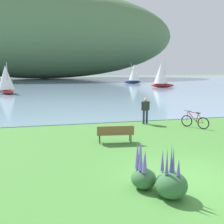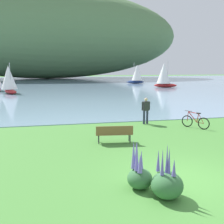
% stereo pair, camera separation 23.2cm
% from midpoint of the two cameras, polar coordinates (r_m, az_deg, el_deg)
% --- Properties ---
extents(ground_plane, '(200.00, 200.00, 0.00)m').
position_cam_midpoint_polar(ground_plane, '(9.19, 15.53, -14.05)').
color(ground_plane, '#478438').
extents(bay_water, '(180.00, 80.00, 0.04)m').
position_cam_midpoint_polar(bay_water, '(56.64, -8.46, 6.22)').
color(bay_water, '#7A99B2').
rests_on(bay_water, ground).
extents(distant_hillside, '(82.14, 28.00, 26.43)m').
position_cam_midpoint_polar(distant_hillside, '(83.37, -15.30, 16.29)').
color(distant_hillside, '#567A4C').
rests_on(distant_hillside, bay_water).
extents(park_bench_near_camera, '(1.84, 0.67, 0.88)m').
position_cam_midpoint_polar(park_bench_near_camera, '(12.57, 0.21, -4.59)').
color(park_bench_near_camera, brown).
rests_on(park_bench_near_camera, ground).
extents(bicycle_leaning_near_bench, '(1.09, 1.47, 1.01)m').
position_cam_midpoint_polar(bicycle_leaning_near_bench, '(16.44, 17.46, -1.99)').
color(bicycle_leaning_near_bench, black).
rests_on(bicycle_leaning_near_bench, ground).
extents(person_at_shoreline, '(0.60, 0.30, 1.71)m').
position_cam_midpoint_polar(person_at_shoreline, '(16.80, 7.02, 0.66)').
color(person_at_shoreline, '#282D47').
rests_on(person_at_shoreline, ground).
extents(echium_bush_closest_to_camera, '(0.91, 0.91, 1.61)m').
position_cam_midpoint_polar(echium_bush_closest_to_camera, '(7.74, 12.12, -15.17)').
color(echium_bush_closest_to_camera, '#386B3D').
rests_on(echium_bush_closest_to_camera, ground).
extents(echium_bush_mid_cluster, '(0.77, 0.77, 1.52)m').
position_cam_midpoint_polar(echium_bush_mid_cluster, '(8.14, 6.06, -13.58)').
color(echium_bush_mid_cluster, '#386B3D').
rests_on(echium_bush_mid_cluster, ground).
extents(sailboat_nearest_to_shore, '(3.95, 2.93, 4.49)m').
position_cam_midpoint_polar(sailboat_nearest_to_shore, '(56.61, 4.73, 8.45)').
color(sailboat_nearest_to_shore, navy).
rests_on(sailboat_nearest_to_shore, bay_water).
extents(sailboat_toward_hillside, '(4.12, 3.02, 4.67)m').
position_cam_midpoint_polar(sailboat_toward_hillside, '(46.75, 10.67, 8.09)').
color(sailboat_toward_hillside, '#B22323').
rests_on(sailboat_toward_hillside, bay_water).
extents(sailboat_far_off, '(2.89, 3.58, 4.16)m').
position_cam_midpoint_polar(sailboat_far_off, '(37.75, -22.57, 6.71)').
color(sailboat_far_off, '#B22323').
rests_on(sailboat_far_off, bay_water).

